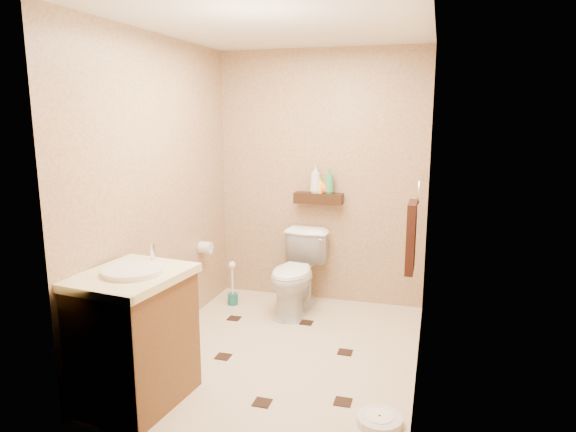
% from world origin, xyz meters
% --- Properties ---
extents(ground, '(2.50, 2.50, 0.00)m').
position_xyz_m(ground, '(0.00, 0.00, 0.00)').
color(ground, beige).
rests_on(ground, ground).
extents(wall_back, '(2.00, 0.04, 2.40)m').
position_xyz_m(wall_back, '(0.00, 1.25, 1.20)').
color(wall_back, tan).
rests_on(wall_back, ground).
extents(wall_front, '(2.00, 0.04, 2.40)m').
position_xyz_m(wall_front, '(0.00, -1.25, 1.20)').
color(wall_front, tan).
rests_on(wall_front, ground).
extents(wall_left, '(0.04, 2.50, 2.40)m').
position_xyz_m(wall_left, '(-1.00, 0.00, 1.20)').
color(wall_left, tan).
rests_on(wall_left, ground).
extents(wall_right, '(0.04, 2.50, 2.40)m').
position_xyz_m(wall_right, '(1.00, 0.00, 1.20)').
color(wall_right, tan).
rests_on(wall_right, ground).
extents(ceiling, '(2.00, 2.50, 0.02)m').
position_xyz_m(ceiling, '(0.00, 0.00, 2.40)').
color(ceiling, silver).
rests_on(ceiling, wall_back).
extents(wall_shelf, '(0.46, 0.14, 0.10)m').
position_xyz_m(wall_shelf, '(0.00, 1.17, 1.02)').
color(wall_shelf, '#321D0D').
rests_on(wall_shelf, wall_back).
extents(floor_accents, '(1.29, 1.42, 0.01)m').
position_xyz_m(floor_accents, '(0.02, -0.04, 0.00)').
color(floor_accents, black).
rests_on(floor_accents, ground).
extents(toilet, '(0.47, 0.75, 0.74)m').
position_xyz_m(toilet, '(-0.12, 0.83, 0.37)').
color(toilet, white).
rests_on(toilet, ground).
extents(vanity, '(0.65, 0.76, 0.99)m').
position_xyz_m(vanity, '(-0.70, -0.90, 0.44)').
color(vanity, brown).
rests_on(vanity, ground).
extents(bathroom_scale, '(0.35, 0.35, 0.05)m').
position_xyz_m(bathroom_scale, '(0.82, -0.73, 0.03)').
color(bathroom_scale, silver).
rests_on(bathroom_scale, ground).
extents(toilet_brush, '(0.10, 0.10, 0.43)m').
position_xyz_m(toilet_brush, '(-0.76, 0.84, 0.15)').
color(toilet_brush, '#175F5B').
rests_on(toilet_brush, ground).
extents(towel_ring, '(0.12, 0.30, 0.76)m').
position_xyz_m(towel_ring, '(0.91, 0.25, 0.95)').
color(towel_ring, silver).
rests_on(towel_ring, wall_right).
extents(toilet_paper, '(0.12, 0.11, 0.12)m').
position_xyz_m(toilet_paper, '(-0.94, 0.65, 0.60)').
color(toilet_paper, silver).
rests_on(toilet_paper, wall_left).
extents(bottle_a, '(0.14, 0.14, 0.27)m').
position_xyz_m(bottle_a, '(-0.03, 1.17, 1.21)').
color(bottle_a, silver).
rests_on(bottle_a, wall_shelf).
extents(bottle_b, '(0.09, 0.09, 0.15)m').
position_xyz_m(bottle_b, '(0.02, 1.17, 1.14)').
color(bottle_b, yellow).
rests_on(bottle_b, wall_shelf).
extents(bottle_c, '(0.14, 0.14, 0.13)m').
position_xyz_m(bottle_c, '(0.05, 1.17, 1.13)').
color(bottle_c, '#E15C1A').
rests_on(bottle_c, wall_shelf).
extents(bottle_d, '(0.12, 0.12, 0.23)m').
position_xyz_m(bottle_d, '(0.10, 1.17, 1.19)').
color(bottle_d, '#309050').
rests_on(bottle_d, wall_shelf).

